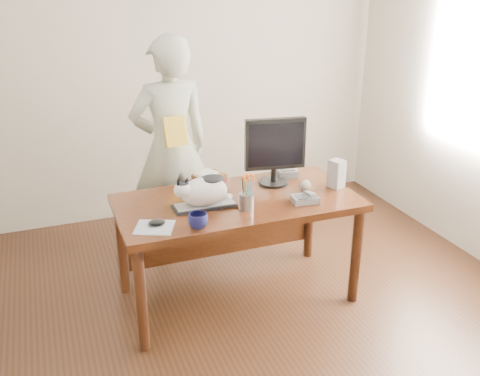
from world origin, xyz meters
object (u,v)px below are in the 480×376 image
object	(u,v)px
phone	(305,198)
speaker	(337,174)
person	(171,147)
book_stack	(208,178)
pen_cup	(247,199)
monitor	(275,148)
mouse	(157,222)
baseball	(306,185)
desk	(233,215)
calculator	(286,171)
cat	(202,190)
coffee_mug	(198,221)
keyboard	(204,205)

from	to	relation	value
phone	speaker	world-z (taller)	speaker
person	speaker	bearing A→B (deg)	131.57
speaker	book_stack	distance (m)	0.91
pen_cup	monitor	bearing A→B (deg)	44.01
mouse	speaker	xyz separation A→B (m)	(1.31, 0.17, 0.08)
mouse	baseball	xyz separation A→B (m)	(1.09, 0.19, 0.01)
mouse	desk	bearing A→B (deg)	48.61
speaker	calculator	size ratio (longest dim) A/B	0.93
person	cat	bearing A→B (deg)	84.11
phone	book_stack	world-z (taller)	book_stack
coffee_mug	person	bearing A→B (deg)	83.45
monitor	book_stack	xyz separation A→B (m)	(-0.43, 0.19, -0.24)
pen_cup	phone	xyz separation A→B (m)	(0.40, -0.03, -0.04)
phone	monitor	bearing A→B (deg)	106.40
baseball	phone	bearing A→B (deg)	-118.14
keyboard	book_stack	world-z (taller)	book_stack
speaker	cat	bearing A→B (deg)	161.91
monitor	person	world-z (taller)	person
book_stack	keyboard	bearing A→B (deg)	-134.82
coffee_mug	book_stack	xyz separation A→B (m)	(0.27, 0.67, -0.01)
monitor	calculator	size ratio (longest dim) A/B	2.26
desk	calculator	world-z (taller)	calculator
desk	pen_cup	distance (m)	0.33
phone	book_stack	xyz separation A→B (m)	(-0.50, 0.55, 0.01)
keyboard	calculator	distance (m)	0.82
coffee_mug	calculator	distance (m)	1.07
person	pen_cup	bearing A→B (deg)	97.93
desk	pen_cup	xyz separation A→B (m)	(-0.00, -0.25, 0.21)
baseball	calculator	size ratio (longest dim) A/B	0.35
pen_cup	keyboard	bearing A→B (deg)	152.26
cat	mouse	world-z (taller)	cat
calculator	book_stack	bearing A→B (deg)	-176.21
pen_cup	coffee_mug	world-z (taller)	pen_cup
keyboard	mouse	xyz separation A→B (m)	(-0.35, -0.16, 0.01)
coffee_mug	mouse	bearing A→B (deg)	152.71
baseball	book_stack	size ratio (longest dim) A/B	0.27
monitor	coffee_mug	size ratio (longest dim) A/B	4.05
desk	monitor	size ratio (longest dim) A/B	3.32
keyboard	phone	world-z (taller)	phone
desk	book_stack	bearing A→B (deg)	109.20
desk	mouse	bearing A→B (deg)	-154.17
keyboard	book_stack	bearing A→B (deg)	68.91
mouse	person	size ratio (longest dim) A/B	0.07
speaker	book_stack	size ratio (longest dim) A/B	0.72
monitor	keyboard	bearing A→B (deg)	-151.89
keyboard	mouse	distance (m)	0.38
keyboard	person	distance (m)	0.93
monitor	person	distance (m)	0.93
baseball	book_stack	world-z (taller)	book_stack
phone	book_stack	size ratio (longest dim) A/B	0.65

